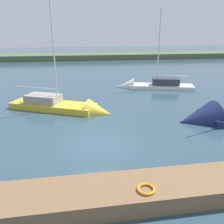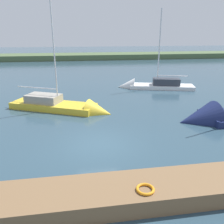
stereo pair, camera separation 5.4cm
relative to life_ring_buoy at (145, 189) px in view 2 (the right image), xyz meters
name	(u,v)px [view 2 (the right image)]	position (x,y,z in m)	size (l,w,h in m)	color
ground_plane	(99,144)	(1.10, -5.19, -0.73)	(200.00, 200.00, 0.00)	#2D4756
far_shoreline	(79,59)	(1.10, -50.95, -0.73)	(180.00, 8.00, 2.40)	#4C603D
dock_pier	(112,195)	(1.10, -0.39, -0.39)	(27.72, 1.94, 0.68)	brown
life_ring_buoy	(145,189)	(0.00, 0.00, 0.00)	(0.66, 0.66, 0.10)	orange
sailboat_far_left	(149,86)	(-5.96, -18.30, -0.54)	(8.62, 4.17, 9.29)	white
sailboat_inner_slip	(67,109)	(3.05, -11.63, -0.61)	(8.51, 5.50, 10.04)	gold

